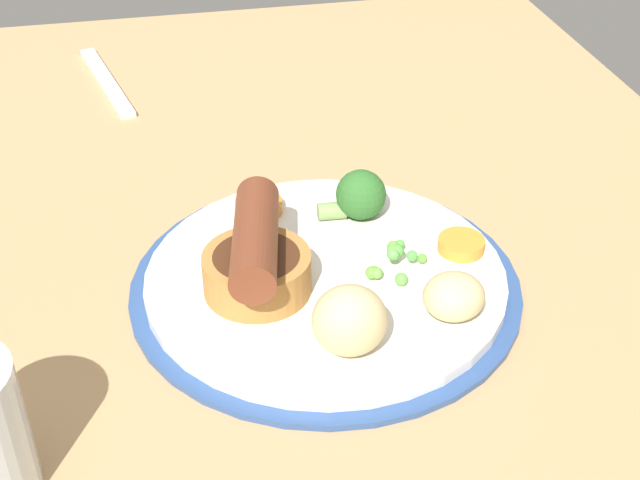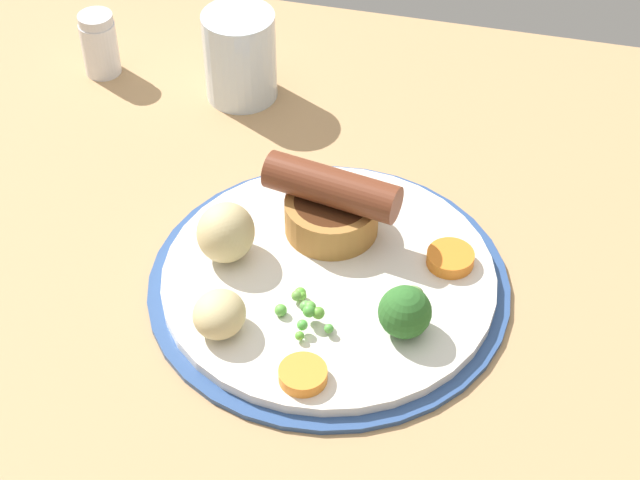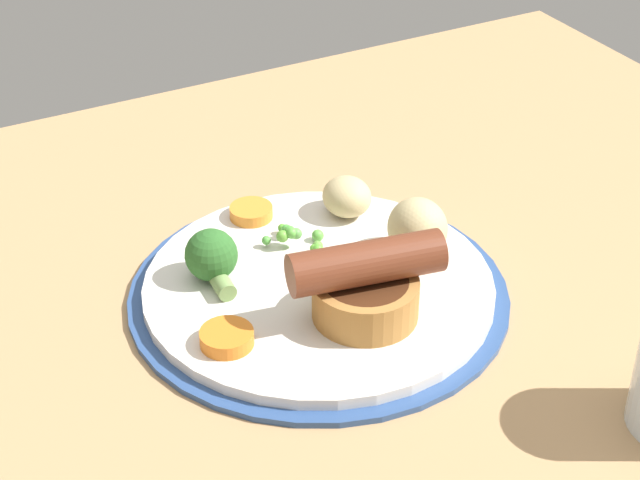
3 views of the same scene
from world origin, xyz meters
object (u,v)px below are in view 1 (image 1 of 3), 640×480
sausage_pudding (256,260)px  fork (106,81)px  carrot_slice_0 (259,206)px  carrot_slice_2 (461,245)px  potato_chunk_1 (350,320)px  dinner_plate (326,281)px  pea_pile (393,259)px  potato_chunk_0 (454,296)px  broccoli_floret_near (359,196)px

sausage_pudding → fork: size_ratio=0.64×
carrot_slice_0 → carrot_slice_2: carrot_slice_0 is taller
potato_chunk_1 → carrot_slice_2: 14.42cm
dinner_plate → carrot_slice_0: carrot_slice_0 is taller
pea_pile → potato_chunk_0: (5.86, 2.60, 0.67)cm
dinner_plate → fork: 42.56cm
potato_chunk_1 → carrot_slice_2: size_ratio=1.39×
dinner_plate → sausage_pudding: 6.37cm
potato_chunk_1 → carrot_slice_0: 18.03cm
potato_chunk_1 → fork: potato_chunk_1 is taller
pea_pile → potato_chunk_0: potato_chunk_0 is taller
broccoli_floret_near → potato_chunk_0: (13.44, 3.30, -0.30)cm
pea_pile → carrot_slice_0: pea_pile is taller
broccoli_floret_near → fork: bearing=124.3°
potato_chunk_0 → dinner_plate: bearing=-131.3°
potato_chunk_1 → fork: (-48.16, -15.18, -3.52)cm
potato_chunk_0 → carrot_slice_2: 8.00cm
sausage_pudding → broccoli_floret_near: (-7.87, 9.41, -0.76)cm
fork → dinner_plate: bearing=8.1°
dinner_plate → sausage_pudding: sausage_pudding is taller
sausage_pudding → potato_chunk_1: size_ratio=2.33×
potato_chunk_0 → carrot_slice_0: (-15.73, -11.07, -1.09)cm
pea_pile → fork: pea_pile is taller
broccoli_floret_near → carrot_slice_2: bearing=-40.3°
pea_pile → carrot_slice_0: bearing=-139.4°
broccoli_floret_near → potato_chunk_0: broccoli_floret_near is taller
carrot_slice_2 → dinner_plate: bearing=-86.6°
pea_pile → broccoli_floret_near: (-7.58, -0.70, 0.97)cm
potato_chunk_1 → carrot_slice_0: potato_chunk_1 is taller
sausage_pudding → pea_pile: size_ratio=2.31×
broccoli_floret_near → carrot_slice_2: size_ratio=1.55×
potato_chunk_1 → fork: bearing=-162.5°
pea_pile → broccoli_floret_near: broccoli_floret_near is taller
dinner_plate → fork: dinner_plate is taller
pea_pile → broccoli_floret_near: bearing=-174.7°
broccoli_floret_near → fork: size_ratio=0.31×
sausage_pudding → carrot_slice_2: (-1.68, 15.91, -2.20)cm
dinner_plate → sausage_pudding: (1.03, -5.20, 3.53)cm
dinner_plate → broccoli_floret_near: size_ratio=5.25×
potato_chunk_1 → sausage_pudding: bearing=-146.6°
sausage_pudding → dinner_plate: bearing=-68.2°
broccoli_floret_near → fork: 38.38cm
potato_chunk_0 → fork: bearing=-153.6°
broccoli_floret_near → potato_chunk_1: bearing=-103.0°
potato_chunk_1 → fork: size_ratio=0.27×
carrot_slice_0 → fork: bearing=-158.7°
potato_chunk_1 → carrot_slice_2: bearing=129.8°
dinner_plate → pea_pile: bearing=81.4°
sausage_pudding → broccoli_floret_near: 12.29cm
carrot_slice_0 → fork: size_ratio=0.21×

